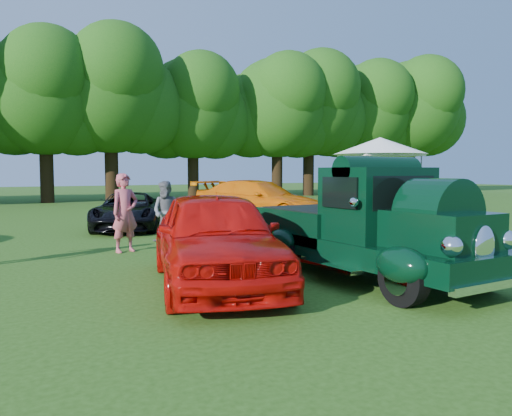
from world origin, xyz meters
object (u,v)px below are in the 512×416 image
red_convertible (215,238)px  back_car_orange (259,201)px  hero_pickup (367,230)px  spectator_grey (167,212)px  back_car_black (129,211)px  spectator_pink (125,213)px  back_car_green (395,196)px  back_car_blue (367,199)px  canopy_tent (380,147)px

red_convertible → back_car_orange: red_convertible is taller
hero_pickup → back_car_orange: 10.15m
back_car_orange → spectator_grey: spectator_grey is taller
hero_pickup → red_convertible: size_ratio=1.07×
hero_pickup → red_convertible: (-2.52, 0.83, -0.05)m
hero_pickup → back_car_black: bearing=99.2°
hero_pickup → spectator_pink: size_ratio=2.71×
red_convertible → spectator_pink: spectator_pink is taller
hero_pickup → back_car_green: 14.10m
back_car_orange → spectator_grey: size_ratio=3.28×
red_convertible → spectator_pink: 4.10m
back_car_blue → spectator_grey: (-9.81, -3.13, 0.10)m
back_car_blue → hero_pickup: bearing=-98.9°
back_car_black → canopy_tent: size_ratio=0.72×
back_car_green → canopy_tent: 4.48m
spectator_pink → canopy_tent: (15.41, 7.74, 2.23)m
back_car_black → canopy_tent: bearing=36.4°
red_convertible → spectator_grey: (1.01, 5.01, 0.02)m
spectator_grey → back_car_blue: bearing=64.5°
red_convertible → canopy_tent: canopy_tent is taller
red_convertible → back_car_blue: bearing=53.9°
back_car_black → red_convertible: bearing=-73.6°
back_car_blue → spectator_grey: 10.30m
back_car_black → canopy_tent: 14.68m
back_car_blue → canopy_tent: (4.26, 3.68, 2.43)m
back_car_black → spectator_grey: spectator_grey is taller
hero_pickup → back_car_orange: hero_pickup is taller
red_convertible → back_car_blue: size_ratio=1.10×
red_convertible → back_car_green: (12.96, 8.65, -0.00)m
spectator_grey → back_car_green: bearing=63.7°
spectator_pink → canopy_tent: canopy_tent is taller
back_car_black → back_car_blue: size_ratio=1.03×
spectator_pink → spectator_grey: size_ratio=1.13×
back_car_black → back_car_orange: bearing=25.4°
spectator_grey → canopy_tent: bearing=72.6°
red_convertible → back_car_green: size_ratio=0.97×
back_car_orange → back_car_blue: (4.82, -0.56, -0.06)m
back_car_orange → spectator_pink: size_ratio=2.91×
back_car_green → back_car_blue: bearing=-166.1°
back_car_black → back_car_green: 11.96m
back_car_black → back_car_blue: 9.82m
hero_pickup → spectator_pink: hero_pickup is taller
red_convertible → back_car_blue: 13.54m
back_car_black → back_car_green: back_car_green is taller
spectator_grey → back_car_black: bearing=136.8°
spectator_pink → canopy_tent: size_ratio=0.31×
back_car_orange → back_car_green: size_ratio=1.12×
back_car_orange → back_car_green: bearing=-26.6°
hero_pickup → canopy_tent: bearing=45.2°
spectator_pink → back_car_green: bearing=3.6°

